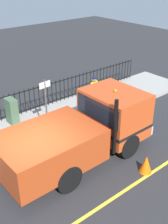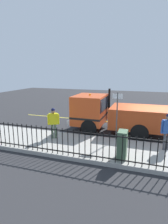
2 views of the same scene
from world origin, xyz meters
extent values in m
plane|color=#2B2B2D|center=(0.00, 0.00, 0.00)|extent=(48.74, 48.74, 0.00)
cube|color=yellow|center=(-2.19, 0.00, 0.00)|extent=(0.12, 19.94, 0.01)
cube|color=#D84C1E|center=(0.11, -3.64, 1.36)|extent=(2.39, 1.87, 1.76)
cube|color=black|center=(0.11, -3.64, 1.75)|extent=(2.20, 1.90, 0.78)
cube|color=#B8411A|center=(0.08, -0.51, 1.07)|extent=(2.40, 3.49, 1.19)
cube|color=silver|center=(0.11, -4.64, 0.63)|extent=(2.26, 0.21, 0.36)
cube|color=black|center=(0.11, -3.64, 0.97)|extent=(2.41, 1.89, 0.12)
cylinder|color=black|center=(1.17, -3.35, 0.48)|extent=(0.31, 0.96, 0.96)
cylinder|color=black|center=(-0.97, -3.37, 0.48)|extent=(0.31, 0.96, 0.96)
cylinder|color=black|center=(1.15, -0.51, 0.48)|extent=(0.31, 0.96, 0.96)
cylinder|color=black|center=(-0.98, -0.52, 0.48)|extent=(0.31, 0.96, 0.96)
sphere|color=orange|center=(0.11, -3.64, 2.29)|extent=(0.12, 0.12, 0.12)
cylinder|color=black|center=(-0.94, -2.62, 1.54)|extent=(0.14, 0.14, 2.12)
cube|color=yellow|center=(2.69, -4.88, 1.26)|extent=(0.42, 0.51, 0.59)
sphere|color=#997051|center=(2.69, -4.88, 1.66)|extent=(0.22, 0.22, 0.22)
sphere|color=#14193F|center=(2.69, -4.88, 1.74)|extent=(0.21, 0.21, 0.21)
cylinder|color=#4C6047|center=(2.73, -4.95, 0.57)|extent=(0.12, 0.12, 0.79)
cylinder|color=#4C6047|center=(2.64, -4.80, 0.57)|extent=(0.12, 0.12, 0.79)
cylinder|color=yellow|center=(2.82, -5.11, 1.23)|extent=(0.09, 0.09, 0.56)
cylinder|color=yellow|center=(2.55, -4.65, 1.23)|extent=(0.09, 0.09, 0.56)
cylinder|color=black|center=(4.38, -9.42, 0.78)|extent=(0.04, 0.04, 1.21)
cylinder|color=black|center=(4.38, -9.16, 0.78)|extent=(0.04, 0.04, 1.21)
cylinder|color=black|center=(4.38, -8.91, 0.78)|extent=(0.04, 0.04, 1.21)
cylinder|color=black|center=(4.38, -8.65, 0.78)|extent=(0.04, 0.04, 1.21)
cylinder|color=black|center=(4.38, -8.40, 0.78)|extent=(0.04, 0.04, 1.21)
cylinder|color=black|center=(4.38, -8.14, 0.78)|extent=(0.04, 0.04, 1.21)
cylinder|color=black|center=(4.38, -7.89, 0.78)|extent=(0.04, 0.04, 1.21)
cylinder|color=black|center=(4.38, -7.63, 0.78)|extent=(0.04, 0.04, 1.21)
cylinder|color=black|center=(4.38, -7.38, 0.78)|extent=(0.04, 0.04, 1.21)
cylinder|color=black|center=(4.38, -7.13, 0.78)|extent=(0.04, 0.04, 1.21)
cylinder|color=black|center=(4.38, -6.87, 0.78)|extent=(0.04, 0.04, 1.21)
cylinder|color=black|center=(4.38, -6.62, 0.78)|extent=(0.04, 0.04, 1.21)
cylinder|color=black|center=(4.38, -6.36, 0.78)|extent=(0.04, 0.04, 1.21)
cylinder|color=black|center=(4.38, -6.11, 0.78)|extent=(0.04, 0.04, 1.21)
cylinder|color=black|center=(4.38, -5.85, 0.78)|extent=(0.04, 0.04, 1.21)
cylinder|color=black|center=(4.38, -5.60, 0.78)|extent=(0.04, 0.04, 1.21)
cylinder|color=black|center=(4.38, -5.34, 0.78)|extent=(0.04, 0.04, 1.21)
cylinder|color=black|center=(4.38, -5.09, 0.78)|extent=(0.04, 0.04, 1.21)
cylinder|color=black|center=(4.38, -4.84, 0.78)|extent=(0.04, 0.04, 1.21)
cylinder|color=black|center=(4.38, -4.58, 0.78)|extent=(0.04, 0.04, 1.21)
cylinder|color=black|center=(4.38, -4.33, 0.78)|extent=(0.04, 0.04, 1.21)
cylinder|color=black|center=(4.38, -4.07, 0.78)|extent=(0.04, 0.04, 1.21)
cylinder|color=black|center=(4.38, -3.82, 0.78)|extent=(0.04, 0.04, 1.21)
cylinder|color=black|center=(4.38, -3.56, 0.78)|extent=(0.04, 0.04, 1.21)
cylinder|color=black|center=(4.38, -3.31, 0.78)|extent=(0.04, 0.04, 1.21)
cylinder|color=black|center=(4.38, -3.05, 0.78)|extent=(0.04, 0.04, 1.21)
cylinder|color=black|center=(4.38, -2.80, 0.78)|extent=(0.04, 0.04, 1.21)
cylinder|color=black|center=(4.38, -2.54, 0.78)|extent=(0.04, 0.04, 1.21)
cylinder|color=black|center=(4.38, -2.29, 0.78)|extent=(0.04, 0.04, 1.21)
cylinder|color=black|center=(4.38, -2.04, 0.78)|extent=(0.04, 0.04, 1.21)
cylinder|color=black|center=(4.38, -1.78, 0.78)|extent=(0.04, 0.04, 1.21)
cylinder|color=black|center=(4.38, -1.53, 0.78)|extent=(0.04, 0.04, 1.21)
cylinder|color=black|center=(4.38, -1.27, 0.78)|extent=(0.04, 0.04, 1.21)
cylinder|color=black|center=(4.38, -1.02, 0.78)|extent=(0.04, 0.04, 1.21)
cylinder|color=black|center=(4.38, -0.76, 0.78)|extent=(0.04, 0.04, 1.21)
cube|color=#4C6B4C|center=(3.88, -1.09, 0.77)|extent=(0.61, 0.37, 1.18)
cone|color=orange|center=(-1.99, -3.17, 0.33)|extent=(0.46, 0.46, 0.65)
cylinder|color=#4C4C4C|center=(1.89, -1.65, 1.44)|extent=(0.06, 0.06, 2.52)
cube|color=white|center=(1.89, -1.65, 2.50)|extent=(0.07, 0.50, 0.24)
camera|label=1|loc=(-6.73, 3.60, 6.56)|focal=45.64mm
camera|label=2|loc=(11.26, -0.26, 3.78)|focal=30.04mm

